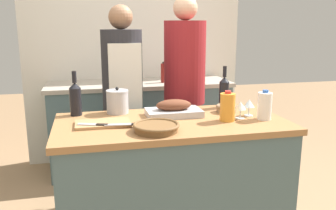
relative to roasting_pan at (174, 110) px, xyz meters
The scene contains 20 objects.
kitchen_island 0.50m from the roasting_pan, 109.33° to the right, with size 1.50×0.74×0.88m.
back_counter 1.37m from the roasting_pan, 91.83° to the left, with size 1.86×0.60×0.92m.
back_wall 1.68m from the roasting_pan, 91.44° to the left, with size 2.36×0.10×2.55m.
roasting_pan is the anchor object (origin of this frame).
wicker_basket 0.38m from the roasting_pan, 119.62° to the right, with size 0.28×0.28×0.05m.
cutting_board 0.50m from the roasting_pan, 166.85° to the right, with size 0.34×0.20×0.02m.
stock_pot 0.40m from the roasting_pan, 155.15° to the left, with size 0.16×0.16×0.19m.
mixing_bowl 0.39m from the roasting_pan, ahead, with size 0.15×0.15×0.05m.
juice_jug 0.37m from the roasting_pan, 32.78° to the right, with size 0.10×0.10×0.20m.
milk_jug 0.60m from the roasting_pan, 21.35° to the right, with size 0.09×0.09×0.20m.
wine_bottle_green 0.68m from the roasting_pan, 165.44° to the left, with size 0.08×0.08×0.31m.
wine_bottle_dark 0.46m from the roasting_pan, 20.73° to the left, with size 0.07×0.07×0.31m.
wine_glass_left 0.45m from the roasting_pan, 22.18° to the right, with size 0.08×0.08×0.12m.
wine_glass_right 0.52m from the roasting_pan, 12.49° to the right, with size 0.08×0.08×0.11m.
knife_chef 0.40m from the roasting_pan, 148.04° to the right, with size 0.26×0.06×0.01m.
knife_paring 0.57m from the roasting_pan, 162.66° to the right, with size 0.19×0.09×0.01m.
condiment_bottle_tall 1.31m from the roasting_pan, 64.81° to the left, with size 0.05×0.05×0.15m.
condiment_bottle_short 1.23m from the roasting_pan, 80.97° to the left, with size 0.05×0.05×0.21m.
person_cook_aproned 0.64m from the roasting_pan, 116.36° to the left, with size 0.33×0.33×1.65m.
person_cook_guest 0.67m from the roasting_pan, 68.13° to the left, with size 0.35×0.35×1.73m.
Camera 1 is at (-0.53, -2.17, 1.50)m, focal length 38.00 mm.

